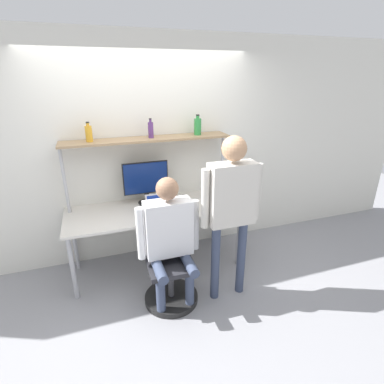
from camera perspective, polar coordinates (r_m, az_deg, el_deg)
name	(u,v)px	position (r m, az deg, el deg)	size (l,w,h in m)	color
ground_plane	(166,283)	(3.61, -5.06, -16.90)	(12.00, 12.00, 0.00)	gray
wall_back	(146,152)	(3.74, -8.83, 7.52)	(8.00, 0.06, 2.70)	silver
desk	(155,214)	(3.57, -7.01, -4.12)	(2.03, 0.76, 0.77)	beige
shelf_unit	(149,153)	(3.54, -8.27, 7.33)	(1.93, 0.31, 1.56)	#997A56
monitor	(146,181)	(3.61, -8.76, 2.16)	(0.54, 0.22, 0.52)	black
laptop	(162,209)	(3.36, -5.80, -3.29)	(0.33, 0.24, 0.23)	#BCBCC1
cell_phone	(183,213)	(3.40, -1.65, -3.96)	(0.07, 0.15, 0.01)	black
office_chair	(170,275)	(3.25, -4.24, -15.51)	(0.56, 0.56, 0.92)	black
person_seated	(169,233)	(2.92, -4.31, -7.80)	(0.62, 0.47, 1.36)	#38425B
person_standing	(232,199)	(2.90, 7.55, -1.37)	(0.62, 0.23, 1.73)	#38425B
bottle_purple	(151,130)	(3.49, -7.86, 11.69)	(0.06, 0.06, 0.22)	#593372
bottle_green	(198,126)	(3.64, 1.08, 12.41)	(0.09, 0.09, 0.24)	#2D8C3F
bottle_amber	(89,133)	(3.43, -19.06, 10.50)	(0.07, 0.07, 0.21)	gold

